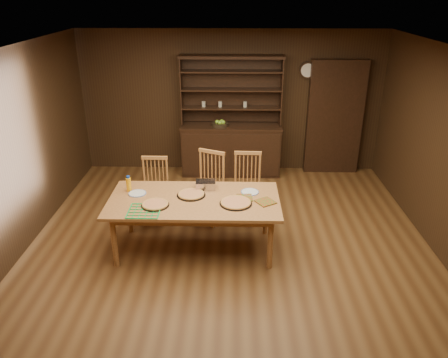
{
  "coord_description": "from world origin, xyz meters",
  "views": [
    {
      "loc": [
        0.04,
        -4.92,
        3.28
      ],
      "look_at": [
        -0.08,
        0.4,
        0.91
      ],
      "focal_mm": 35.0,
      "sensor_mm": 36.0,
      "label": 1
    }
  ],
  "objects_px": {
    "china_hutch": "(231,143)",
    "chair_center": "(209,184)",
    "dining_table": "(194,204)",
    "juice_bottle": "(129,184)",
    "chair_left": "(155,188)",
    "chair_right": "(247,184)"
  },
  "relations": [
    {
      "from": "china_hutch",
      "to": "chair_right",
      "type": "relative_size",
      "value": 2.11
    },
    {
      "from": "china_hutch",
      "to": "dining_table",
      "type": "relative_size",
      "value": 0.98
    },
    {
      "from": "chair_left",
      "to": "china_hutch",
      "type": "bearing_deg",
      "value": 59.19
    },
    {
      "from": "dining_table",
      "to": "juice_bottle",
      "type": "bearing_deg",
      "value": 165.93
    },
    {
      "from": "china_hutch",
      "to": "chair_right",
      "type": "bearing_deg",
      "value": -81.41
    },
    {
      "from": "china_hutch",
      "to": "chair_center",
      "type": "relative_size",
      "value": 2.02
    },
    {
      "from": "china_hutch",
      "to": "juice_bottle",
      "type": "height_order",
      "value": "china_hutch"
    },
    {
      "from": "chair_center",
      "to": "chair_left",
      "type": "bearing_deg",
      "value": -153.81
    },
    {
      "from": "chair_right",
      "to": "juice_bottle",
      "type": "relative_size",
      "value": 4.71
    },
    {
      "from": "china_hutch",
      "to": "chair_center",
      "type": "height_order",
      "value": "china_hutch"
    },
    {
      "from": "dining_table",
      "to": "juice_bottle",
      "type": "relative_size",
      "value": 10.08
    },
    {
      "from": "chair_left",
      "to": "chair_center",
      "type": "xyz_separation_m",
      "value": [
        0.8,
        0.03,
        0.05
      ]
    },
    {
      "from": "chair_left",
      "to": "chair_right",
      "type": "height_order",
      "value": "chair_right"
    },
    {
      "from": "dining_table",
      "to": "chair_center",
      "type": "relative_size",
      "value": 2.05
    },
    {
      "from": "dining_table",
      "to": "juice_bottle",
      "type": "height_order",
      "value": "juice_bottle"
    },
    {
      "from": "juice_bottle",
      "to": "chair_right",
      "type": "bearing_deg",
      "value": 23.61
    },
    {
      "from": "china_hutch",
      "to": "chair_center",
      "type": "xyz_separation_m",
      "value": [
        -0.31,
        -1.8,
        -0.02
      ]
    },
    {
      "from": "china_hutch",
      "to": "chair_left",
      "type": "distance_m",
      "value": 2.14
    },
    {
      "from": "dining_table",
      "to": "chair_left",
      "type": "xyz_separation_m",
      "value": [
        -0.65,
        0.82,
        -0.16
      ]
    },
    {
      "from": "chair_right",
      "to": "dining_table",
      "type": "bearing_deg",
      "value": -126.09
    },
    {
      "from": "chair_left",
      "to": "chair_center",
      "type": "distance_m",
      "value": 0.8
    },
    {
      "from": "chair_center",
      "to": "juice_bottle",
      "type": "distance_m",
      "value": 1.24
    }
  ]
}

